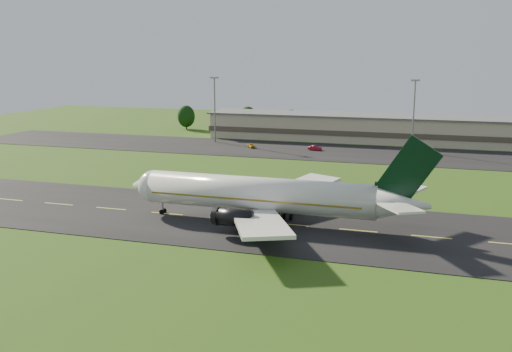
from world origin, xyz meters
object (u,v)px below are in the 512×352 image
(service_vehicle_b, at_px, (315,148))
(light_mast_centre, at_px, (414,107))
(airliner, at_px, (264,195))
(terminal, at_px, (419,131))
(light_mast_west, at_px, (215,102))
(service_vehicle_c, at_px, (415,154))
(service_vehicle_a, at_px, (251,145))

(service_vehicle_b, bearing_deg, light_mast_centre, -74.38)
(airliner, xyz_separation_m, terminal, (21.82, 96.18, -0.67))
(terminal, relative_size, light_mast_west, 7.13)
(terminal, height_order, service_vehicle_c, terminal)
(airliner, height_order, terminal, airliner)
(airliner, bearing_deg, light_mast_west, 116.40)
(terminal, height_order, service_vehicle_b, terminal)
(service_vehicle_b, relative_size, service_vehicle_c, 0.74)
(terminal, distance_m, light_mast_west, 64.10)
(airliner, height_order, service_vehicle_c, airliner)
(light_mast_west, bearing_deg, airliner, -63.68)
(service_vehicle_a, relative_size, service_vehicle_c, 0.72)
(service_vehicle_a, bearing_deg, airliner, -106.77)
(airliner, height_order, light_mast_west, light_mast_west)
(light_mast_centre, distance_m, service_vehicle_c, 14.90)
(light_mast_west, relative_size, service_vehicle_c, 3.86)
(airliner, xyz_separation_m, service_vehicle_b, (-6.31, 73.50, -3.92))
(light_mast_west, height_order, service_vehicle_a, light_mast_west)
(light_mast_west, bearing_deg, terminal, 14.76)
(terminal, bearing_deg, airliner, -102.78)
(airliner, bearing_deg, service_vehicle_c, 73.11)
(light_mast_west, relative_size, service_vehicle_a, 5.35)
(light_mast_west, xyz_separation_m, service_vehicle_a, (14.35, -7.54, -11.99))
(service_vehicle_a, xyz_separation_m, service_vehicle_c, (46.93, -1.33, 0.08))
(light_mast_centre, bearing_deg, service_vehicle_a, -170.62)
(terminal, bearing_deg, service_vehicle_b, -141.11)
(terminal, bearing_deg, service_vehicle_c, -90.28)
(service_vehicle_b, distance_m, service_vehicle_c, 28.10)
(light_mast_centre, distance_m, service_vehicle_a, 47.79)
(terminal, xyz_separation_m, light_mast_centre, (-1.40, -16.18, 8.75))
(terminal, distance_m, service_vehicle_a, 52.79)
(service_vehicle_b, bearing_deg, airliner, -173.16)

